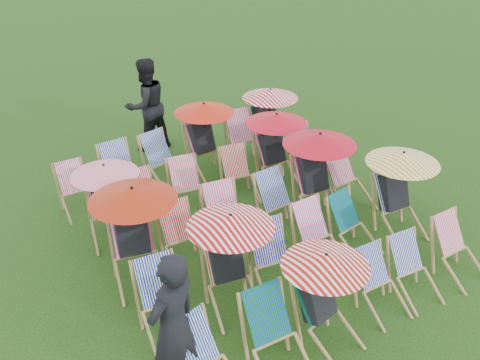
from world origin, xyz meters
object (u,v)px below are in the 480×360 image
deckchair_5 (460,250)px  person_rear (146,105)px  person_left (173,326)px  deckchair_29 (270,121)px

deckchair_5 → person_rear: (-2.03, 6.16, 0.54)m
deckchair_5 → person_left: 4.30m
deckchair_29 → person_left: bearing=-128.1°
deckchair_29 → person_left: (-4.24, -4.27, 0.20)m
deckchair_29 → person_rear: 2.53m
deckchair_29 → person_left: 6.02m
deckchair_5 → person_left: (-4.25, 0.39, 0.48)m
deckchair_29 → deckchair_5: bearing=-83.1°
deckchair_29 → person_left: size_ratio=0.73×
deckchair_5 → deckchair_29: 4.67m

